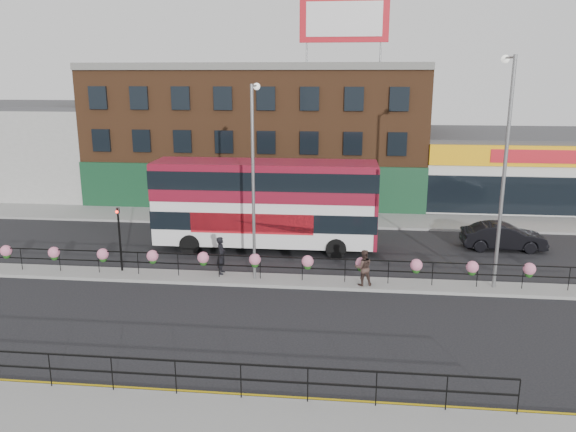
# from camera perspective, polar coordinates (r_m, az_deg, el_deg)

# --- Properties ---
(ground) EXTENTS (120.00, 120.00, 0.00)m
(ground) POSITION_cam_1_polar(r_m,az_deg,el_deg) (26.82, -0.69, -6.75)
(ground) COLOR black
(ground) RESTS_ON ground
(north_pavement) EXTENTS (60.00, 4.00, 0.15)m
(north_pavement) POSITION_cam_1_polar(r_m,az_deg,el_deg) (38.19, 1.45, -0.25)
(north_pavement) COLOR gray
(north_pavement) RESTS_ON ground
(median) EXTENTS (60.00, 1.60, 0.15)m
(median) POSITION_cam_1_polar(r_m,az_deg,el_deg) (26.79, -0.69, -6.60)
(median) COLOR gray
(median) RESTS_ON ground
(yellow_line_inner) EXTENTS (60.00, 0.10, 0.01)m
(yellow_line_inner) POSITION_cam_1_polar(r_m,az_deg,el_deg) (18.18, -4.51, -17.61)
(yellow_line_inner) COLOR gold
(yellow_line_inner) RESTS_ON ground
(yellow_line_outer) EXTENTS (60.00, 0.10, 0.01)m
(yellow_line_outer) POSITION_cam_1_polar(r_m,az_deg,el_deg) (18.03, -4.62, -17.91)
(yellow_line_outer) COLOR gold
(yellow_line_outer) RESTS_ON ground
(brick_building) EXTENTS (25.00, 12.21, 10.30)m
(brick_building) POSITION_cam_1_polar(r_m,az_deg,el_deg) (45.59, -2.74, 8.54)
(brick_building) COLOR brown
(brick_building) RESTS_ON ground
(supermarket) EXTENTS (15.00, 12.25, 5.30)m
(supermarket) POSITION_cam_1_polar(r_m,az_deg,el_deg) (47.13, 22.17, 4.66)
(supermarket) COLOR silver
(supermarket) RESTS_ON ground
(warehouse_west) EXTENTS (15.50, 12.00, 7.30)m
(warehouse_west) POSITION_cam_1_polar(r_m,az_deg,el_deg) (52.84, -25.11, 6.39)
(warehouse_west) COLOR #9C9C97
(warehouse_west) RESTS_ON ground
(billboard) EXTENTS (6.00, 0.29, 4.40)m
(billboard) POSITION_cam_1_polar(r_m,az_deg,el_deg) (40.03, 5.73, 19.26)
(billboard) COLOR red
(billboard) RESTS_ON brick_building
(median_railing) EXTENTS (30.04, 0.56, 1.23)m
(median_railing) POSITION_cam_1_polar(r_m,az_deg,el_deg) (26.46, -0.70, -4.63)
(median_railing) COLOR black
(median_railing) RESTS_ON median
(south_railing) EXTENTS (20.04, 0.05, 1.12)m
(south_railing) POSITION_cam_1_polar(r_m,az_deg,el_deg) (17.81, -11.38, -15.03)
(south_railing) COLOR black
(south_railing) RESTS_ON south_pavement
(double_decker_bus) EXTENTS (12.34, 3.21, 4.98)m
(double_decker_bus) POSITION_cam_1_polar(r_m,az_deg,el_deg) (31.04, -2.26, 2.03)
(double_decker_bus) COLOR silver
(double_decker_bus) RESTS_ON ground
(car) EXTENTS (1.62, 4.55, 1.50)m
(car) POSITION_cam_1_polar(r_m,az_deg,el_deg) (33.77, 21.02, -1.96)
(car) COLOR black
(car) RESTS_ON ground
(pedestrian_a) EXTENTS (0.72, 0.52, 1.84)m
(pedestrian_a) POSITION_cam_1_polar(r_m,az_deg,el_deg) (27.45, -6.79, -3.98)
(pedestrian_a) COLOR black
(pedestrian_a) RESTS_ON median
(pedestrian_b) EXTENTS (1.09, 0.99, 1.69)m
(pedestrian_b) POSITION_cam_1_polar(r_m,az_deg,el_deg) (26.02, 7.66, -5.21)
(pedestrian_b) COLOR #3E2C26
(pedestrian_b) RESTS_ON median
(lamp_column_west) EXTENTS (0.33, 1.59, 9.06)m
(lamp_column_west) POSITION_cam_1_polar(r_m,az_deg,el_deg) (25.82, -3.50, 5.10)
(lamp_column_west) COLOR gray
(lamp_column_west) RESTS_ON median
(lamp_column_east) EXTENTS (0.37, 1.80, 10.27)m
(lamp_column_east) POSITION_cam_1_polar(r_m,az_deg,el_deg) (26.33, 21.13, 5.94)
(lamp_column_east) COLOR gray
(lamp_column_east) RESTS_ON median
(traffic_light_median) EXTENTS (0.15, 0.28, 3.65)m
(traffic_light_median) POSITION_cam_1_polar(r_m,az_deg,el_deg) (28.46, -16.82, -0.91)
(traffic_light_median) COLOR black
(traffic_light_median) RESTS_ON median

